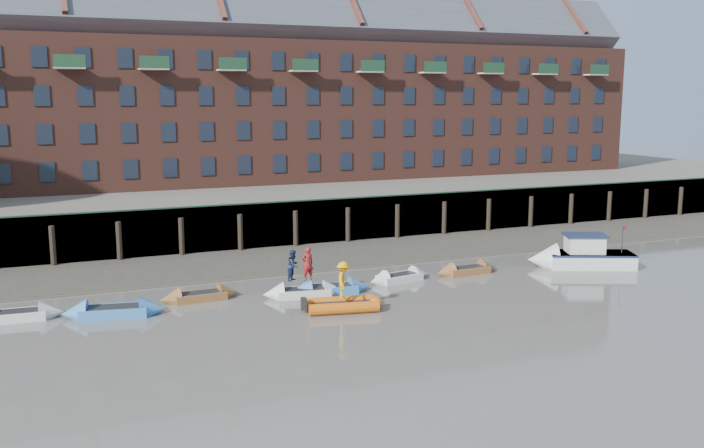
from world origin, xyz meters
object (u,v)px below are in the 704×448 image
rowboat_3 (304,292)px  rib_tender (345,305)px  rowboat_4 (330,289)px  rowboat_1 (114,311)px  rowboat_6 (467,270)px  person_rib_crew (343,280)px  person_rower_a (308,264)px  rowboat_5 (399,278)px  rowboat_2 (200,296)px  person_rower_b (293,265)px  motor_launch (573,256)px  rowboat_0 (14,316)px

rowboat_3 → rib_tender: size_ratio=1.16×
rowboat_4 → rowboat_1: bearing=-174.6°
rowboat_6 → person_rib_crew: (-9.80, -4.39, 1.35)m
person_rib_crew → person_rower_a: bearing=37.3°
rowboat_4 → rowboat_5: bearing=17.9°
rowboat_2 → rowboat_3: size_ratio=0.93×
rowboat_1 → rowboat_5: bearing=13.8°
rowboat_1 → rib_tender: 11.32m
rowboat_3 → person_rower_a: bearing=26.7°
rowboat_2 → person_rib_crew: size_ratio=2.23×
person_rib_crew → rowboat_5: bearing=-25.6°
person_rower_a → rowboat_2: bearing=-19.7°
rowboat_6 → person_rower_a: bearing=-176.0°
rowboat_2 → person_rower_a: 5.91m
rib_tender → person_rower_b: bearing=124.4°
rowboat_3 → rowboat_4: 1.54m
rowboat_6 → rowboat_4: bearing=-175.1°
motor_launch → person_rower_a: bearing=23.8°
rowboat_6 → person_rower_a: size_ratio=2.32×
rowboat_5 → rowboat_6: (4.57, 0.08, 0.00)m
rowboat_0 → rowboat_2: rowboat_0 is taller
rowboat_1 → rowboat_5: 15.98m
rib_tender → person_rower_b: 4.10m
rowboat_2 → rowboat_5: size_ratio=1.00×
rib_tender → person_rower_b: person_rower_b is taller
rowboat_6 → person_rib_crew: person_rib_crew is taller
rowboat_1 → person_rower_b: person_rower_b is taller
motor_launch → rowboat_6: bearing=15.2°
rowboat_4 → person_rower_a: size_ratio=2.52×
rowboat_1 → rowboat_2: rowboat_1 is taller
rowboat_0 → person_rower_b: (13.73, -0.97, 1.46)m
rowboat_5 → person_rower_a: person_rower_a is taller
motor_launch → person_rower_b: person_rower_b is taller
rowboat_0 → rowboat_3: bearing=-1.1°
rowboat_1 → person_rower_a: person_rower_a is taller
motor_launch → person_rib_crew: (-16.86, -3.33, 0.88)m
rowboat_5 → rowboat_6: 4.57m
person_rib_crew → rib_tender: bearing=-68.5°
rowboat_3 → rowboat_5: (6.22, 1.07, -0.02)m
rowboat_4 → motor_launch: motor_launch is taller
rowboat_2 → rowboat_4: (6.83, -1.37, 0.02)m
rowboat_0 → motor_launch: motor_launch is taller
rowboat_6 → rib_tender: bearing=-157.5°
rowboat_6 → person_rower_b: (-11.26, -0.87, 1.48)m
rowboat_0 → motor_launch: 32.07m
rowboat_0 → person_rib_crew: person_rib_crew is taller
rowboat_0 → rowboat_5: (20.42, -0.18, -0.02)m
rowboat_4 → rib_tender: 3.33m
rowboat_3 → rowboat_6: 10.85m
rib_tender → motor_launch: motor_launch is taller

